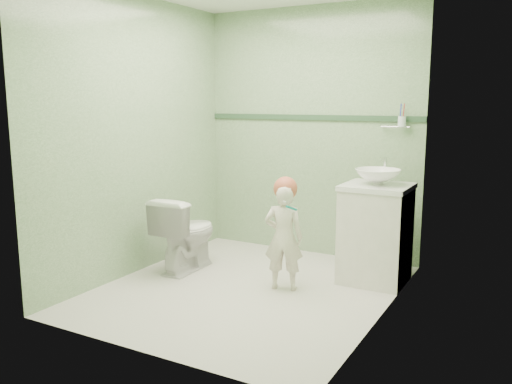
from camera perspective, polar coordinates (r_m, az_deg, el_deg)
The scene contains 12 objects.
ground at distance 4.36m, azimuth -0.97°, elevation -10.45°, with size 2.50×2.50×0.00m, color silver.
room_shell at distance 4.10m, azimuth -1.02°, elevation 5.48°, with size 2.50×2.54×2.40m.
trim_stripe at distance 5.20m, azimuth 5.85°, elevation 8.01°, with size 2.20×0.02×0.05m, color #2E4E33.
vanity at distance 4.55m, azimuth 12.75°, elevation -4.56°, with size 0.52×0.50×0.80m, color silver.
counter at distance 4.47m, azimuth 12.95°, elevation 0.55°, with size 0.54×0.52×0.04m, color white.
basin at distance 4.45m, azimuth 12.99°, elevation 1.61°, with size 0.37×0.37×0.13m, color white.
faucet at distance 4.62m, azimuth 13.67°, elevation 2.88°, with size 0.03×0.13×0.18m.
cup_holder at distance 4.87m, azimuth 15.37°, elevation 7.33°, with size 0.26×0.07×0.21m.
toilet at distance 4.80m, azimuth -7.53°, elevation -4.40°, with size 0.38×0.66×0.67m, color white.
toddler at distance 4.25m, azimuth 3.00°, elevation -4.92°, with size 0.31×0.21×0.86m, color white.
hair_cap at distance 4.19m, azimuth 3.19°, elevation 0.38°, with size 0.19×0.19×0.19m, color #B6563B.
teal_toothbrush at distance 4.06m, azimuth 3.77°, elevation -1.67°, with size 0.10×0.14×0.08m.
Camera 1 is at (2.04, -3.55, 1.51)m, focal length 37.11 mm.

